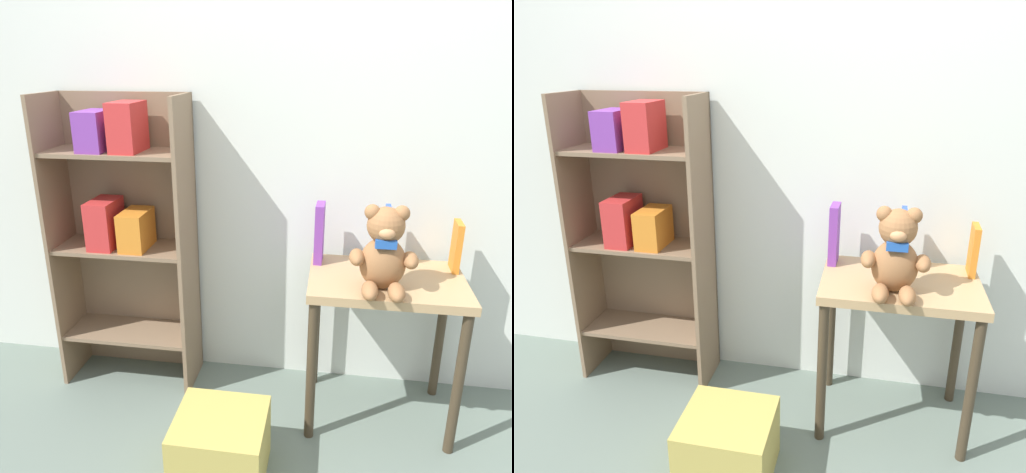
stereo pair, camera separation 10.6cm
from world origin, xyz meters
TOP-DOWN VIEW (x-y plane):
  - wall_back at (0.00, 1.33)m, footprint 4.80×0.06m
  - bookshelf_side at (-0.93, 1.18)m, footprint 0.62×0.27m
  - display_table at (0.24, 1.03)m, footprint 0.62×0.43m
  - teddy_bear at (0.20, 0.92)m, footprint 0.25×0.23m
  - book_standing_purple at (-0.04, 1.16)m, footprint 0.04×0.11m
  - book_standing_blue at (0.24, 1.17)m, footprint 0.02×0.12m
  - book_standing_orange at (0.52, 1.16)m, footprint 0.03×0.11m
  - storage_bin at (-0.36, 0.58)m, footprint 0.33×0.32m

SIDE VIEW (x-z plane):
  - storage_bin at x=-0.36m, z-range 0.00..0.26m
  - display_table at x=0.24m, z-range 0.22..0.88m
  - book_standing_orange at x=0.52m, z-range 0.66..0.87m
  - bookshelf_side at x=-0.93m, z-range 0.10..1.46m
  - book_standing_blue at x=0.24m, z-range 0.66..0.92m
  - book_standing_purple at x=-0.04m, z-range 0.66..0.92m
  - teddy_bear at x=0.20m, z-range 0.65..0.98m
  - wall_back at x=0.00m, z-range 0.00..2.50m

